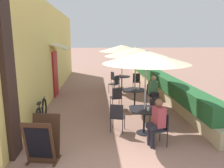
% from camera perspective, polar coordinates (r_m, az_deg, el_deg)
% --- Properties ---
extents(ground_plane, '(120.00, 120.00, 0.00)m').
position_cam_1_polar(ground_plane, '(5.09, 1.64, -20.34)').
color(ground_plane, '#936B5B').
extents(cafe_facade_wall, '(0.98, 13.71, 4.20)m').
position_cam_1_polar(cafe_facade_wall, '(11.21, -15.14, 8.28)').
color(cafe_facade_wall, '#E0CC6B').
rests_on(cafe_facade_wall, ground_plane).
extents(planter_hedge, '(0.60, 12.71, 1.01)m').
position_cam_1_polar(planter_hedge, '(11.70, 11.72, 0.90)').
color(planter_hedge, tan).
rests_on(planter_hedge, ground_plane).
extents(patio_table_near, '(0.87, 0.87, 0.73)m').
position_cam_1_polar(patio_table_near, '(6.38, 8.44, -8.00)').
color(patio_table_near, black).
rests_on(patio_table_near, ground_plane).
extents(patio_umbrella_near, '(2.39, 2.39, 2.42)m').
position_cam_1_polar(patio_umbrella_near, '(6.02, 8.91, 6.92)').
color(patio_umbrella_near, '#B7B7BC').
rests_on(patio_umbrella_near, ground_plane).
extents(cafe_chair_near_left, '(0.50, 0.50, 0.87)m').
position_cam_1_polar(cafe_chair_near_left, '(6.41, 1.38, -8.15)').
color(cafe_chair_near_left, '#232328').
rests_on(cafe_chair_near_left, ground_plane).
extents(cafe_chair_near_right, '(0.48, 0.48, 0.87)m').
position_cam_1_polar(cafe_chair_near_right, '(5.79, 12.53, -10.70)').
color(cafe_chair_near_right, '#232328').
rests_on(cafe_chair_near_right, ground_plane).
extents(seated_patron_near_right, '(0.46, 0.40, 1.25)m').
position_cam_1_polar(seated_patron_near_right, '(5.68, 11.62, -9.28)').
color(seated_patron_near_right, '#23232D').
rests_on(seated_patron_near_right, ground_plane).
extents(cafe_chair_near_back, '(0.57, 0.57, 0.87)m').
position_cam_1_polar(cafe_chair_near_back, '(7.05, 11.46, -6.51)').
color(cafe_chair_near_back, '#232328').
rests_on(cafe_chair_near_back, ground_plane).
extents(coffee_cup_near, '(0.07, 0.07, 0.09)m').
position_cam_1_polar(coffee_cup_near, '(6.21, 9.43, -6.45)').
color(coffee_cup_near, white).
rests_on(coffee_cup_near, patio_table_near).
extents(patio_table_mid, '(0.87, 0.87, 0.73)m').
position_cam_1_polar(patio_table_mid, '(8.70, 5.97, -2.53)').
color(patio_table_mid, black).
rests_on(patio_table_mid, ground_plane).
extents(patio_umbrella_mid, '(2.39, 2.39, 2.42)m').
position_cam_1_polar(patio_umbrella_mid, '(8.45, 6.21, 8.37)').
color(patio_umbrella_mid, '#B7B7BC').
rests_on(patio_umbrella_mid, ground_plane).
extents(cafe_chair_mid_left, '(0.46, 0.46, 0.87)m').
position_cam_1_polar(cafe_chair_mid_left, '(8.42, 1.15, -3.25)').
color(cafe_chair_mid_left, '#232328').
rests_on(cafe_chair_mid_left, ground_plane).
extents(cafe_chair_mid_right, '(0.46, 0.46, 0.87)m').
position_cam_1_polar(cafe_chair_mid_right, '(9.06, 10.43, -2.34)').
color(cafe_chair_mid_right, '#232328').
rests_on(cafe_chair_mid_right, ground_plane).
extents(seated_patron_mid_right, '(0.38, 0.45, 1.25)m').
position_cam_1_polar(seated_patron_mid_right, '(8.93, 10.76, -1.45)').
color(seated_patron_mid_right, '#23232D').
rests_on(seated_patron_mid_right, ground_plane).
extents(coffee_cup_mid, '(0.07, 0.07, 0.09)m').
position_cam_1_polar(coffee_cup_mid, '(8.67, 6.85, -1.12)').
color(coffee_cup_mid, white).
rests_on(coffee_cup_mid, patio_table_mid).
extents(patio_table_far, '(0.87, 0.87, 0.73)m').
position_cam_1_polar(patio_table_far, '(11.61, 2.60, 1.17)').
color(patio_table_far, black).
rests_on(patio_table_far, ground_plane).
extents(patio_umbrella_far, '(2.39, 2.39, 2.42)m').
position_cam_1_polar(patio_umbrella_far, '(11.42, 2.67, 9.32)').
color(patio_umbrella_far, '#B7B7BC').
rests_on(patio_umbrella_far, ground_plane).
extents(cafe_chair_far_left, '(0.46, 0.46, 0.87)m').
position_cam_1_polar(cafe_chair_far_left, '(11.70, 6.41, 0.98)').
color(cafe_chair_far_left, '#232328').
rests_on(cafe_chair_far_left, ground_plane).
extents(cafe_chair_far_right, '(0.52, 0.52, 0.87)m').
position_cam_1_polar(cafe_chair_far_right, '(12.26, 0.57, 1.56)').
color(cafe_chair_far_right, '#232328').
rests_on(cafe_chair_far_right, ground_plane).
extents(cafe_chair_far_back, '(0.56, 0.56, 0.87)m').
position_cam_1_polar(cafe_chair_far_back, '(10.94, 0.78, 0.29)').
color(cafe_chair_far_back, '#232328').
rests_on(cafe_chair_far_back, ground_plane).
extents(coffee_cup_far, '(0.07, 0.07, 0.09)m').
position_cam_1_polar(coffee_cup_far, '(11.65, 2.13, 2.29)').
color(coffee_cup_far, '#B73D3D').
rests_on(coffee_cup_far, patio_table_far).
extents(bicycle_leaning, '(0.16, 1.73, 0.81)m').
position_cam_1_polar(bicycle_leaning, '(7.34, -17.91, -7.30)').
color(bicycle_leaning, black).
rests_on(bicycle_leaning, ground_plane).
extents(menu_board, '(0.74, 0.73, 1.02)m').
position_cam_1_polar(menu_board, '(5.23, -17.65, -13.73)').
color(menu_board, '#422819').
rests_on(menu_board, ground_plane).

